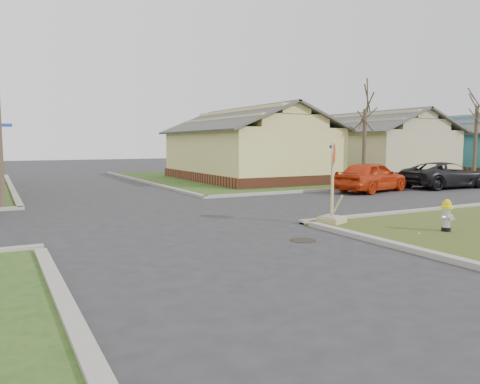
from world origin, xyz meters
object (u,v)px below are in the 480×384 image
fire_hydrant (447,214)px  stop_sign (332,205)px  red_sedan (371,177)px  dark_pickup (445,175)px

fire_hydrant → stop_sign: (-1.84, 2.44, 0.04)m
stop_sign → red_sedan: size_ratio=0.55×
stop_sign → fire_hydrant: bearing=-74.1°
fire_hydrant → red_sedan: red_sedan is taller
dark_pickup → stop_sign: bearing=118.3°
stop_sign → dark_pickup: 13.89m
dark_pickup → fire_hydrant: bearing=131.0°
stop_sign → dark_pickup: (12.50, 6.06, 0.12)m
stop_sign → dark_pickup: size_ratio=0.49×
red_sedan → dark_pickup: size_ratio=0.88×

